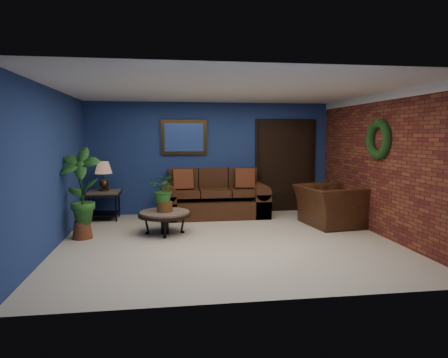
{
  "coord_description": "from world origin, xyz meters",
  "views": [
    {
      "loc": [
        -1.01,
        -6.5,
        1.78
      ],
      "look_at": [
        0.02,
        0.55,
        0.99
      ],
      "focal_mm": 32.0,
      "sensor_mm": 36.0,
      "label": 1
    }
  ],
  "objects": [
    {
      "name": "wreath",
      "position": [
        2.69,
        0.05,
        1.7
      ],
      "size": [
        0.16,
        0.72,
        0.72
      ],
      "primitive_type": "torus",
      "rotation": [
        0.0,
        1.57,
        0.0
      ],
      "color": "black",
      "rests_on": "wall_right_brick"
    },
    {
      "name": "floor_plant",
      "position": [
        2.35,
        1.77,
        0.41
      ],
      "size": [
        0.38,
        0.31,
        0.8
      ],
      "color": "brown",
      "rests_on": "ground"
    },
    {
      "name": "wall_right_brick",
      "position": [
        2.75,
        0.0,
        1.25
      ],
      "size": [
        0.04,
        5.0,
        2.5
      ],
      "primitive_type": "cube",
      "color": "brown",
      "rests_on": "ground"
    },
    {
      "name": "sofa",
      "position": [
        0.02,
        2.09,
        0.34
      ],
      "size": [
        2.31,
        1.0,
        1.04
      ],
      "color": "#472614",
      "rests_on": "ground"
    },
    {
      "name": "wall_left",
      "position": [
        -2.75,
        0.0,
        1.25
      ],
      "size": [
        0.04,
        5.0,
        2.5
      ],
      "primitive_type": "cube",
      "color": "navy",
      "rests_on": "ground"
    },
    {
      "name": "table_lamp",
      "position": [
        -2.3,
        2.05,
        0.99
      ],
      "size": [
        0.36,
        0.36,
        0.59
      ],
      "color": "#473013",
      "rests_on": "end_table"
    },
    {
      "name": "closet_door",
      "position": [
        1.75,
        2.47,
        1.05
      ],
      "size": [
        1.44,
        0.06,
        2.18
      ],
      "primitive_type": "cube",
      "color": "black",
      "rests_on": "wall_back"
    },
    {
      "name": "wall_mirror",
      "position": [
        -0.6,
        2.46,
        1.72
      ],
      "size": [
        1.02,
        0.06,
        0.77
      ],
      "primitive_type": "cube",
      "color": "#473013",
      "rests_on": "wall_back"
    },
    {
      "name": "armchair",
      "position": [
        2.15,
        0.85,
        0.39
      ],
      "size": [
        1.2,
        1.33,
        0.78
      ],
      "primitive_type": "imported",
      "rotation": [
        0.0,
        0.0,
        1.7
      ],
      "color": "#472614",
      "rests_on": "ground"
    },
    {
      "name": "tall_plant",
      "position": [
        -2.45,
        0.5,
        0.85
      ],
      "size": [
        0.79,
        0.63,
        1.57
      ],
      "color": "brown",
      "rests_on": "ground"
    },
    {
      "name": "coffee_plant",
      "position": [
        -1.04,
        0.63,
        0.77
      ],
      "size": [
        0.6,
        0.56,
        0.67
      ],
      "color": "brown",
      "rests_on": "coffee_table"
    },
    {
      "name": "ceiling",
      "position": [
        0.0,
        0.0,
        2.5
      ],
      "size": [
        5.5,
        5.0,
        0.02
      ],
      "primitive_type": "cube",
      "color": "silver",
      "rests_on": "wall_back"
    },
    {
      "name": "floor",
      "position": [
        0.0,
        0.0,
        0.0
      ],
      "size": [
        5.5,
        5.5,
        0.0
      ],
      "primitive_type": "plane",
      "color": "beige",
      "rests_on": "ground"
    },
    {
      "name": "side_chair",
      "position": [
        0.55,
        2.12,
        0.53
      ],
      "size": [
        0.41,
        0.41,
        0.94
      ],
      "rotation": [
        0.0,
        0.0,
        -0.02
      ],
      "color": "#552918",
      "rests_on": "ground"
    },
    {
      "name": "coffee_table",
      "position": [
        -1.04,
        0.63,
        0.35
      ],
      "size": [
        0.95,
        0.95,
        0.41
      ],
      "rotation": [
        0.0,
        0.0,
        -0.35
      ],
      "color": "#554F4B",
      "rests_on": "ground"
    },
    {
      "name": "wall_back",
      "position": [
        0.0,
        2.5,
        1.25
      ],
      "size": [
        5.5,
        0.04,
        2.5
      ],
      "primitive_type": "cube",
      "color": "navy",
      "rests_on": "ground"
    },
    {
      "name": "crown_molding",
      "position": [
        2.72,
        0.0,
        2.43
      ],
      "size": [
        0.03,
        5.0,
        0.14
      ],
      "primitive_type": "cube",
      "color": "white",
      "rests_on": "wall_right_brick"
    },
    {
      "name": "end_table",
      "position": [
        -2.3,
        2.05,
        0.47
      ],
      "size": [
        0.67,
        0.67,
        0.61
      ],
      "color": "#554F4B",
      "rests_on": "ground"
    }
  ]
}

